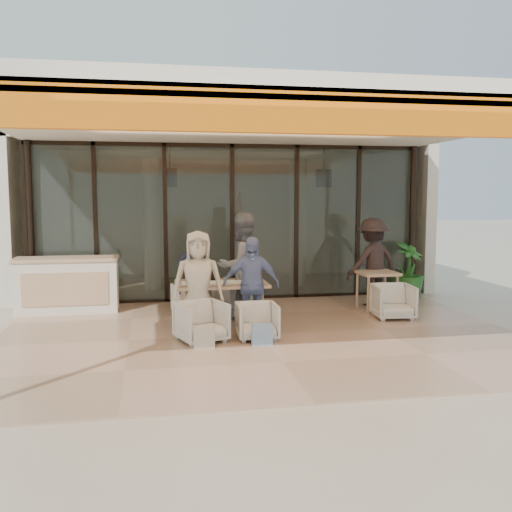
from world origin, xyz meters
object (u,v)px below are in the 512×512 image
(chair_far_left, at_px, (192,298))
(chair_far_right, at_px, (238,295))
(standing_woman, at_px, (373,262))
(potted_palm, at_px, (408,271))
(host_counter, at_px, (68,285))
(dining_table, at_px, (221,286))
(chair_near_right, at_px, (257,320))
(diner_periwinkle, at_px, (251,285))
(diner_grey, at_px, (242,267))
(side_chair, at_px, (393,300))
(diner_navy, at_px, (194,279))
(diner_cream, at_px, (198,283))
(chair_near_left, at_px, (201,320))
(side_table, at_px, (377,277))

(chair_far_left, relative_size, chair_far_right, 0.91)
(standing_woman, height_order, potted_palm, standing_woman)
(host_counter, distance_m, dining_table, 3.08)
(chair_near_right, height_order, diner_periwinkle, diner_periwinkle)
(diner_grey, relative_size, side_chair, 2.74)
(host_counter, relative_size, diner_navy, 1.23)
(diner_cream, height_order, side_chair, diner_cream)
(potted_palm, bearing_deg, standing_woman, -149.39)
(dining_table, bearing_deg, diner_cream, -132.02)
(chair_far_right, distance_m, diner_cream, 1.70)
(diner_grey, xyz_separation_m, diner_periwinkle, (-0.00, -0.90, -0.17))
(chair_near_left, xyz_separation_m, diner_periwinkle, (0.84, 0.50, 0.43))
(chair_near_left, bearing_deg, diner_navy, 70.63)
(host_counter, distance_m, side_table, 5.75)
(dining_table, distance_m, chair_near_left, 1.10)
(chair_near_left, bearing_deg, host_counter, 112.11)
(diner_cream, height_order, standing_woman, standing_woman)
(host_counter, bearing_deg, diner_navy, -26.75)
(host_counter, relative_size, chair_near_right, 2.98)
(chair_near_left, bearing_deg, diner_periwinkle, 11.39)
(dining_table, relative_size, side_table, 2.01)
(dining_table, distance_m, chair_near_right, 1.11)
(diner_cream, height_order, side_table, diner_cream)
(dining_table, height_order, potted_palm, potted_palm)
(diner_grey, xyz_separation_m, diner_cream, (-0.84, -0.90, -0.12))
(side_table, distance_m, side_chair, 0.81)
(diner_periwinkle, bearing_deg, host_counter, 153.03)
(dining_table, height_order, diner_grey, diner_grey)
(chair_near_left, height_order, diner_grey, diner_grey)
(chair_far_right, bearing_deg, diner_periwinkle, 70.31)
(dining_table, bearing_deg, standing_woman, 20.50)
(standing_woman, bearing_deg, chair_near_left, 15.73)
(chair_far_right, distance_m, potted_palm, 3.85)
(chair_far_left, bearing_deg, diner_cream, 77.59)
(chair_far_left, distance_m, side_table, 3.48)
(standing_woman, bearing_deg, chair_far_left, -11.61)
(dining_table, relative_size, diner_grey, 0.80)
(dining_table, distance_m, diner_grey, 0.67)
(chair_far_left, height_order, diner_cream, diner_cream)
(diner_cream, bearing_deg, host_counter, 141.70)
(host_counter, distance_m, side_chair, 5.91)
(chair_far_left, bearing_deg, side_chair, 152.17)
(diner_navy, relative_size, side_chair, 2.20)
(host_counter, bearing_deg, dining_table, -30.67)
(host_counter, relative_size, side_table, 2.48)
(diner_grey, bearing_deg, diner_periwinkle, 70.87)
(side_table, xyz_separation_m, standing_woman, (0.08, 0.43, 0.23))
(chair_far_left, distance_m, diner_navy, 0.66)
(side_chair, bearing_deg, standing_woman, 92.34)
(diner_grey, bearing_deg, dining_table, 26.84)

